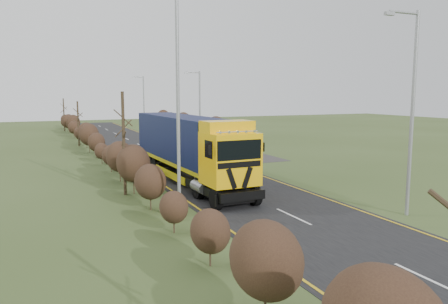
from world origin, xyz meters
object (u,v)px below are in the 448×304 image
Objects in this scene: lorry at (189,145)px; speed_sign at (226,145)px; streetlight_near at (411,105)px; car_blue_sedan at (215,139)px; car_red_hatchback at (224,147)px.

lorry reaches higher than speed_sign.
speed_sign is (-0.95, 19.18, -3.96)m from streetlight_near.
car_blue_sedan is at bearing 60.67° from lorry.
streetlight_near is 19.61m from speed_sign.
lorry reaches higher than car_blue_sedan.
speed_sign is at bearing 89.31° from car_blue_sedan.
lorry is at bearing 40.66° from car_red_hatchback.
streetlight_near is (-3.27, -31.69, 4.77)m from car_blue_sedan.
speed_sign is (6.01, 7.20, -1.12)m from lorry.
lorry is at bearing 80.52° from car_blue_sedan.
streetlight_near reaches higher than car_red_hatchback.
car_red_hatchback is at bearing 91.36° from car_blue_sedan.
speed_sign reaches higher than car_blue_sedan.
streetlight_near is 4.68× the size of speed_sign.
car_blue_sedan reaches higher than car_red_hatchback.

